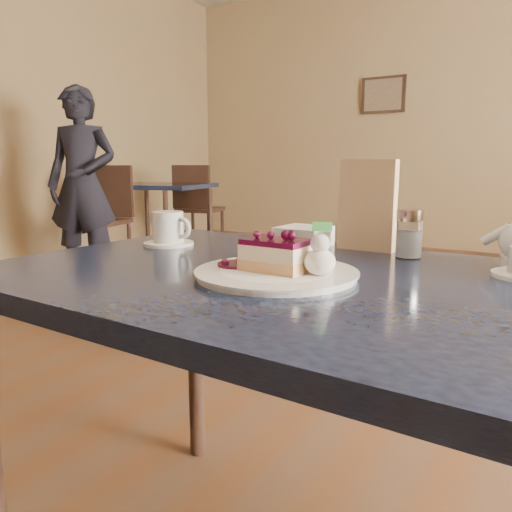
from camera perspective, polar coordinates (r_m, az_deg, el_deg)
The scene contains 11 objects.
main_table at distance 0.97m, azimuth 3.78°, elevation -6.27°, with size 1.19×0.81×0.73m.
dessert_plate at distance 0.91m, azimuth 2.32°, elevation -2.05°, with size 0.29×0.29×0.01m, color white.
cheesecake_slice at distance 0.90m, azimuth 2.34°, elevation 0.10°, with size 0.12×0.09×0.06m.
whipped_cream at distance 0.87m, azimuth 7.31°, elevation -0.65°, with size 0.05×0.05×0.05m.
berry_sauce at distance 0.95m, azimuth -2.10°, elevation -0.97°, with size 0.08×0.08×0.01m, color #3A041C.
coffee_set at distance 1.28m, azimuth -9.91°, elevation 2.92°, with size 0.14×0.13×0.09m.
menu_card at distance 1.21m, azimuth 12.59°, elevation 5.66°, with size 0.14×0.03×0.21m, color beige.
sugar_shaker at distance 1.13m, azimuth 17.13°, elevation 2.49°, with size 0.06×0.06×0.11m.
napkin_stack at distance 1.26m, azimuth 5.46°, elevation 2.26°, with size 0.12×0.12×0.05m, color white.
bg_table_far_left at distance 4.97m, azimuth -11.26°, elevation 0.28°, with size 1.15×1.81×1.21m.
patron at distance 4.19m, azimuth -19.23°, elevation 7.63°, with size 0.56×0.37×1.53m, color black.
Camera 1 is at (0.36, -0.76, 0.93)m, focal length 35.00 mm.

